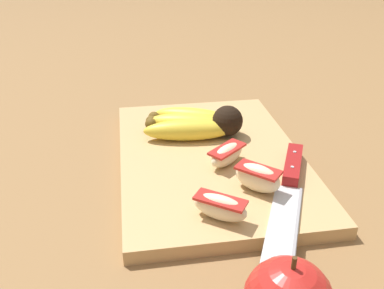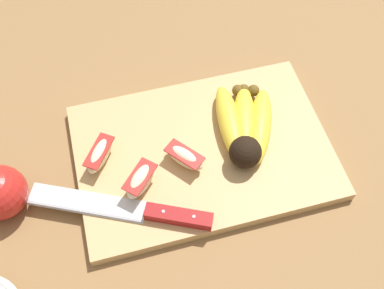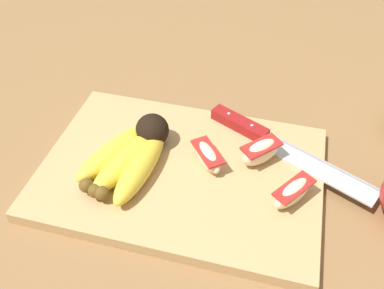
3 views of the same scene
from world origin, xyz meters
TOP-DOWN VIEW (x-y plane):
  - ground_plane at (0.00, 0.00)m, footprint 6.00×6.00m
  - cutting_board at (-0.01, -0.01)m, footprint 0.41×0.28m
  - banana_bunch at (0.06, 0.00)m, footprint 0.12×0.17m
  - chefs_knife at (-0.12, -0.10)m, footprint 0.27×0.15m
  - apple_wedge_near at (-0.05, -0.03)m, footprint 0.06×0.07m
  - apple_wedge_middle at (-0.17, 0.01)m, footprint 0.06×0.07m
  - apple_wedge_far at (-0.12, -0.05)m, footprint 0.06×0.07m

SIDE VIEW (x-z plane):
  - ground_plane at x=0.00m, z-range 0.00..0.00m
  - cutting_board at x=-0.01m, z-range 0.00..0.02m
  - chefs_knife at x=-0.12m, z-range 0.02..0.04m
  - apple_wedge_near at x=-0.05m, z-range 0.02..0.05m
  - apple_wedge_middle at x=-0.17m, z-range 0.02..0.05m
  - banana_bunch at x=0.06m, z-range 0.01..0.07m
  - apple_wedge_far at x=-0.12m, z-range 0.02..0.06m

